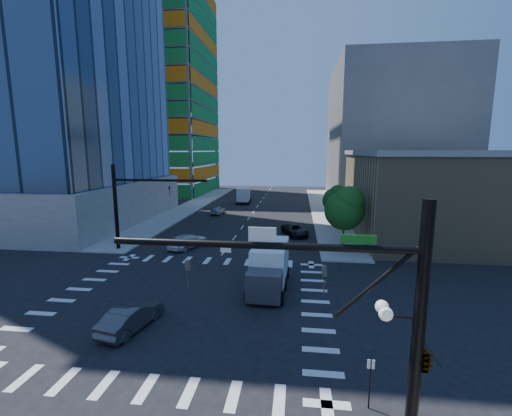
# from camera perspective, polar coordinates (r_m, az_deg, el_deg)

# --- Properties ---
(ground) EXTENTS (160.00, 160.00, 0.00)m
(ground) POSITION_cam_1_polar(r_m,az_deg,el_deg) (25.65, -11.29, -14.97)
(ground) COLOR black
(ground) RESTS_ON ground
(road_markings) EXTENTS (20.00, 20.00, 0.01)m
(road_markings) POSITION_cam_1_polar(r_m,az_deg,el_deg) (25.64, -11.29, -14.96)
(road_markings) COLOR silver
(road_markings) RESTS_ON ground
(sidewalk_ne) EXTENTS (5.00, 60.00, 0.15)m
(sidewalk_ne) POSITION_cam_1_polar(r_m,az_deg,el_deg) (63.17, 11.36, -0.19)
(sidewalk_ne) COLOR #9B9993
(sidewalk_ne) RESTS_ON ground
(sidewalk_nw) EXTENTS (5.00, 60.00, 0.15)m
(sidewalk_nw) POSITION_cam_1_polar(r_m,az_deg,el_deg) (66.11, -10.79, 0.25)
(sidewalk_nw) COLOR #9B9993
(sidewalk_nw) RESTS_ON ground
(construction_building) EXTENTS (25.16, 34.50, 70.60)m
(construction_building) POSITION_cam_1_polar(r_m,az_deg,el_deg) (92.11, -16.24, 17.96)
(construction_building) COLOR slate
(construction_building) RESTS_ON ground
(commercial_building) EXTENTS (20.50, 22.50, 10.60)m
(commercial_building) POSITION_cam_1_polar(r_m,az_deg,el_deg) (47.70, 28.37, 2.08)
(commercial_building) COLOR #977F57
(commercial_building) RESTS_ON ground
(bg_building_ne) EXTENTS (24.00, 30.00, 28.00)m
(bg_building_ne) POSITION_cam_1_polar(r_m,az_deg,el_deg) (79.57, 21.55, 11.38)
(bg_building_ne) COLOR #64605A
(bg_building_ne) RESTS_ON ground
(signal_mast_se) EXTENTS (10.51, 2.48, 9.00)m
(signal_mast_se) POSITION_cam_1_polar(r_m,az_deg,el_deg) (12.34, 21.33, -17.92)
(signal_mast_se) COLOR black
(signal_mast_se) RESTS_ON sidewalk_se
(signal_mast_nw) EXTENTS (10.20, 0.40, 9.00)m
(signal_mast_nw) POSITION_cam_1_polar(r_m,az_deg,el_deg) (38.27, -20.45, 1.33)
(signal_mast_nw) COLOR black
(signal_mast_nw) RESTS_ON sidewalk_nw
(tree_south) EXTENTS (4.16, 4.16, 6.82)m
(tree_south) POSITION_cam_1_polar(r_m,az_deg,el_deg) (36.82, 14.76, 0.05)
(tree_south) COLOR #382316
(tree_south) RESTS_ON sidewalk_ne
(tree_north) EXTENTS (3.54, 3.52, 5.78)m
(tree_north) POSITION_cam_1_polar(r_m,az_deg,el_deg) (48.74, 13.22, 1.55)
(tree_north) COLOR #382316
(tree_north) RESTS_ON sidewalk_ne
(no_parking_sign) EXTENTS (0.30, 0.06, 2.20)m
(no_parking_sign) POSITION_cam_1_polar(r_m,az_deg,el_deg) (16.30, 18.50, -25.30)
(no_parking_sign) COLOR black
(no_parking_sign) RESTS_ON ground
(car_nb_far) EXTENTS (3.95, 5.43, 1.37)m
(car_nb_far) POSITION_cam_1_polar(r_m,az_deg,el_deg) (43.42, 6.49, -3.66)
(car_nb_far) COLOR black
(car_nb_far) RESTS_ON ground
(car_sb_near) EXTENTS (4.05, 5.58, 1.50)m
(car_sb_near) POSITION_cam_1_polar(r_m,az_deg,el_deg) (38.53, -11.25, -5.39)
(car_sb_near) COLOR white
(car_sb_near) RESTS_ON ground
(car_sb_mid) EXTENTS (2.05, 4.11, 1.35)m
(car_sb_mid) POSITION_cam_1_polar(r_m,az_deg,el_deg) (57.74, -6.37, -0.37)
(car_sb_mid) COLOR #A3A7AB
(car_sb_mid) RESTS_ON ground
(car_sb_cross) EXTENTS (2.50, 4.79, 1.50)m
(car_sb_cross) POSITION_cam_1_polar(r_m,az_deg,el_deg) (22.70, -20.05, -16.67)
(car_sb_cross) COLOR #434347
(car_sb_cross) RESTS_ON ground
(box_truck_near) EXTENTS (2.98, 6.52, 3.36)m
(box_truck_near) POSITION_cam_1_polar(r_m,az_deg,el_deg) (26.53, 2.13, -10.46)
(box_truck_near) COLOR black
(box_truck_near) RESTS_ON ground
(box_truck_far) EXTENTS (3.10, 6.30, 3.20)m
(box_truck_far) POSITION_cam_1_polar(r_m,az_deg,el_deg) (70.05, -2.02, 2.05)
(box_truck_far) COLOR black
(box_truck_far) RESTS_ON ground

